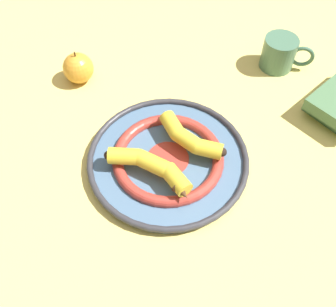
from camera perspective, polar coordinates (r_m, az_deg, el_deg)
name	(u,v)px	position (r m, az deg, el deg)	size (l,w,h in m)	color
ground_plane	(164,167)	(0.86, -0.54, -1.95)	(2.80, 2.80, 0.00)	#E5CC6B
decorative_bowl	(168,159)	(0.85, 0.00, -0.80)	(0.35, 0.35, 0.03)	slate
banana_a	(151,167)	(0.80, -2.41, -1.95)	(0.17, 0.14, 0.04)	yellow
banana_b	(188,137)	(0.85, 2.86, 2.41)	(0.17, 0.10, 0.04)	yellow
coffee_mug	(280,53)	(1.09, 15.95, 13.85)	(0.10, 0.12, 0.08)	#477056
apple	(78,68)	(1.04, -12.90, 11.99)	(0.08, 0.08, 0.09)	gold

